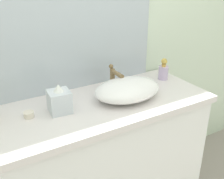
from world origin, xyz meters
TOP-DOWN VIEW (x-y plane):
  - bathroom_wall_rear at (0.00, 0.73)m, footprint 6.00×0.06m
  - vanity_counter at (-0.04, 0.41)m, footprint 1.41×0.55m
  - sink_basin at (0.17, 0.39)m, footprint 0.41×0.29m
  - faucet at (0.17, 0.54)m, footprint 0.03×0.15m
  - soap_dispenser at (0.55, 0.52)m, footprint 0.07×0.07m
  - tissue_box at (-0.24, 0.44)m, footprint 0.12×0.12m
  - candle_jar at (-0.40, 0.46)m, footprint 0.05×0.05m

SIDE VIEW (x-z plane):
  - vanity_counter at x=-0.04m, z-range 0.00..0.87m
  - candle_jar at x=-0.40m, z-range 0.87..0.90m
  - sink_basin at x=0.17m, z-range 0.87..0.98m
  - soap_dispenser at x=0.55m, z-range 0.85..1.00m
  - tissue_box at x=-0.24m, z-range 0.85..1.01m
  - faucet at x=0.17m, z-range 0.88..1.04m
  - bathroom_wall_rear at x=0.00m, z-range 0.00..2.60m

